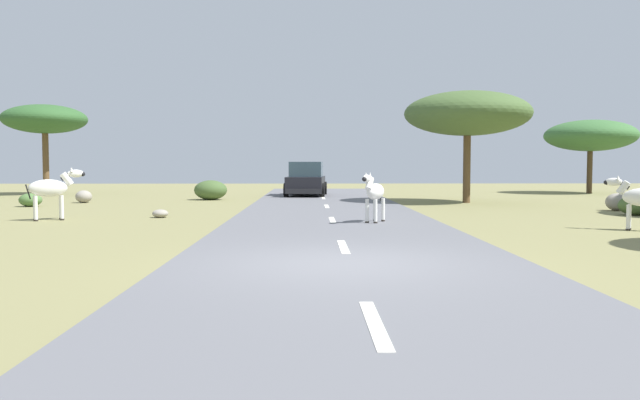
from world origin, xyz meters
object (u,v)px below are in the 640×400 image
Objects in this scene: tree_1 at (590,136)px; zebra_0 at (374,192)px; tree_3 at (45,120)px; car_0 at (306,180)px; bush_2 at (635,205)px; rock_2 at (84,197)px; zebra_2 at (639,198)px; bush_4 at (211,190)px; tree_4 at (467,114)px; rock_3 at (617,202)px; rock_1 at (160,213)px; zebra_1 at (51,189)px; bush_0 at (30,200)px.

zebra_0 is at bearing -127.36° from tree_1.
car_0 is at bearing -8.02° from tree_3.
rock_2 is (-20.37, 7.09, -0.05)m from bush_2.
zebra_2 is 19.09m from bush_4.
zebra_0 is 2.04× the size of rock_2.
car_0 is 0.82× the size of tree_4.
tree_3 reaches higher than zebra_2.
rock_3 is at bearing -110.26° from tree_1.
tree_4 reaches higher than car_0.
zebra_2 is 2.79× the size of rock_1.
zebra_1 reaches higher than bush_4.
rock_1 is 0.72× the size of rock_2.
bush_4 is at bearing -36.58° from zebra_0.
zebra_2 is 0.27× the size of tree_1.
car_0 is 0.91× the size of tree_3.
zebra_0 is 24.01m from tree_3.
bush_2 reaches higher than rock_2.
tree_4 is at bearing 7.09° from bush_0.
rock_2 reaches higher than bush_0.
zebra_2 is at bearing -33.38° from rock_2.
rock_2 is at bearing 123.37° from rock_1.
tree_3 is 29.15m from bush_2.
zebra_1 is at bearing -168.94° from rock_3.
bush_0 reaches higher than rock_1.
bush_2 is 1.35× the size of rock_3.
zebra_1 reaches higher than zebra_2.
bush_0 is 8.23m from rock_1.
zebra_1 is (-9.44, 1.39, 0.05)m from zebra_0.
tree_1 reaches higher than bush_2.
tree_4 is 18.23m from bush_0.
bush_2 is at bearing 2.48° from rock_1.
rock_1 is (-11.43, -7.49, -3.70)m from tree_4.
rock_2 is (-11.55, 10.04, -0.61)m from zebra_0.
tree_3 is 11.12m from bush_0.
tree_4 is (14.42, 8.39, 2.89)m from zebra_1.
rock_3 is (0.41, 2.09, -0.01)m from bush_2.
zebra_2 is 21.56m from rock_2.
rock_2 is (-9.58, -5.40, -0.58)m from car_0.
rock_2 is at bearing -57.94° from tree_3.
bush_0 is (-27.03, -11.12, -3.03)m from tree_1.
zebra_0 is 1.74× the size of rock_3.
tree_3 is 3.20× the size of bush_4.
zebra_2 is at bearing 52.07° from zebra_1.
bush_4 is at bearing 155.21° from rock_3.
rock_1 is (-0.02, -9.98, -0.33)m from bush_4.
zebra_1 is 17.69m from tree_3.
zebra_1 is 15.91m from car_0.
rock_3 is (4.25, -4.74, -3.51)m from tree_4.
zebra_0 is at bearing 106.70° from zebra_2.
car_0 is at bearing 29.40° from rock_2.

